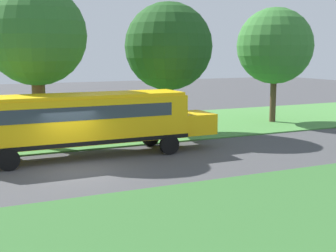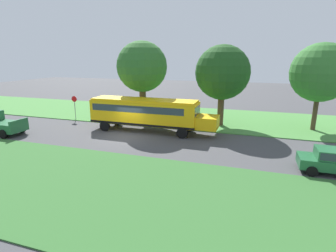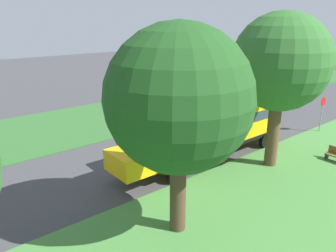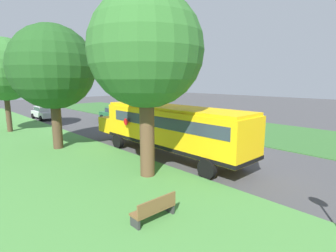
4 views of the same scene
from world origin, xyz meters
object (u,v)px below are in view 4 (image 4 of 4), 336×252
object	(u,v)px
school_bus	(169,126)
oak_tree_far_end	(2,69)
car_green_nearest	(115,113)
oak_tree_beside_bus	(147,52)
park_bench	(154,209)
car_silver_middle	(44,112)
oak_tree_roadside_mid	(54,69)

from	to	relation	value
school_bus	oak_tree_far_end	xyz separation A→B (m)	(-5.49, 15.64, 3.74)
school_bus	car_green_nearest	xyz separation A→B (m)	(5.36, 14.86, -1.05)
oak_tree_far_end	school_bus	bearing A→B (deg)	-70.66
oak_tree_beside_bus	park_bench	size ratio (longest dim) A/B	5.44
oak_tree_far_end	car_silver_middle	bearing A→B (deg)	50.51
car_green_nearest	car_silver_middle	size ratio (longest dim) A/B	1.00
car_silver_middle	park_bench	size ratio (longest dim) A/B	2.74
car_green_nearest	oak_tree_roadside_mid	xyz separation A→B (m)	(-9.74, -8.49, 4.55)
oak_tree_beside_bus	oak_tree_roadside_mid	bearing A→B (deg)	99.34
school_bus	car_green_nearest	bearing A→B (deg)	70.17
car_green_nearest	car_silver_middle	distance (m)	9.08
oak_tree_roadside_mid	oak_tree_far_end	bearing A→B (deg)	96.84
car_silver_middle	park_bench	bearing A→B (deg)	-101.22
school_bus	car_silver_middle	bearing A→B (deg)	90.63
car_green_nearest	park_bench	distance (m)	22.93
oak_tree_beside_bus	oak_tree_far_end	world-z (taller)	oak_tree_beside_bus
park_bench	oak_tree_beside_bus	bearing A→B (deg)	53.48
oak_tree_beside_bus	school_bus	bearing A→B (deg)	29.72
school_bus	oak_tree_far_end	bearing A→B (deg)	109.34
oak_tree_roadside_mid	car_silver_middle	bearing A→B (deg)	75.18
park_bench	car_silver_middle	bearing A→B (deg)	78.78
oak_tree_roadside_mid	park_bench	bearing A→B (deg)	-96.24
car_silver_middle	oak_tree_far_end	distance (m)	9.54
school_bus	oak_tree_far_end	distance (m)	16.99
oak_tree_roadside_mid	oak_tree_far_end	distance (m)	9.34
oak_tree_beside_bus	oak_tree_roadside_mid	size ratio (longest dim) A/B	1.05
oak_tree_beside_bus	oak_tree_far_end	bearing A→B (deg)	98.01
car_green_nearest	park_bench	world-z (taller)	car_green_nearest
school_bus	oak_tree_roadside_mid	bearing A→B (deg)	124.49
oak_tree_far_end	park_bench	distance (m)	21.53
oak_tree_roadside_mid	oak_tree_far_end	world-z (taller)	oak_tree_far_end
car_green_nearest	oak_tree_beside_bus	distance (m)	19.29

